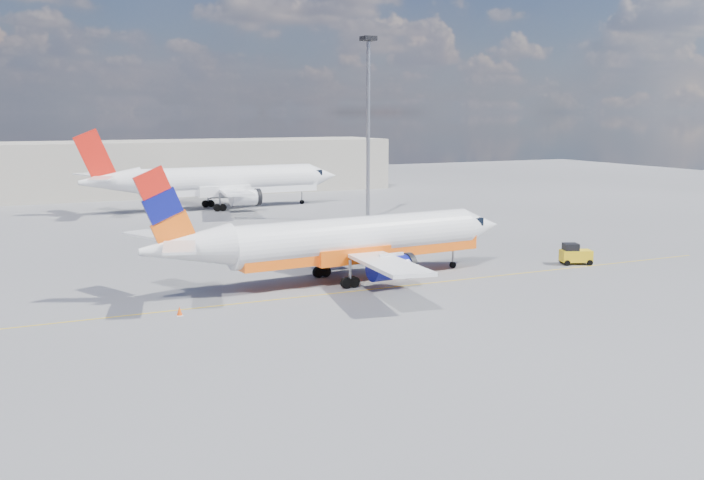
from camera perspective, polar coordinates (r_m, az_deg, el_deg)
name	(u,v)px	position (r m, az deg, el deg)	size (l,w,h in m)	color
ground	(335,305)	(50.59, -1.21, -4.74)	(240.00, 240.00, 0.00)	#59595E
taxi_line	(317,295)	(53.27, -2.54, -4.02)	(70.00, 0.15, 0.01)	gold
terminal_main	(163,167)	(122.67, -13.58, 5.15)	(70.00, 14.00, 8.00)	#ACA594
main_jet	(345,241)	(57.03, -0.48, -0.06)	(29.71, 23.43, 9.01)	white
second_jet	(221,182)	(101.84, -9.54, 4.19)	(34.31, 27.12, 10.40)	white
gse_tug	(575,254)	(66.33, 15.91, -1.01)	(2.74, 2.24, 1.73)	black
traffic_cone	(180,311)	(49.03, -12.43, -5.08)	(0.40, 0.40, 0.57)	white
floodlight_mast	(368,112)	(88.89, 1.18, 9.31)	(1.50, 1.50, 20.55)	gray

